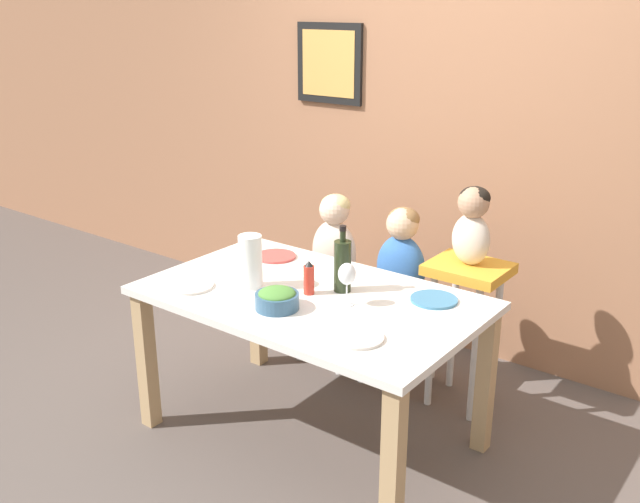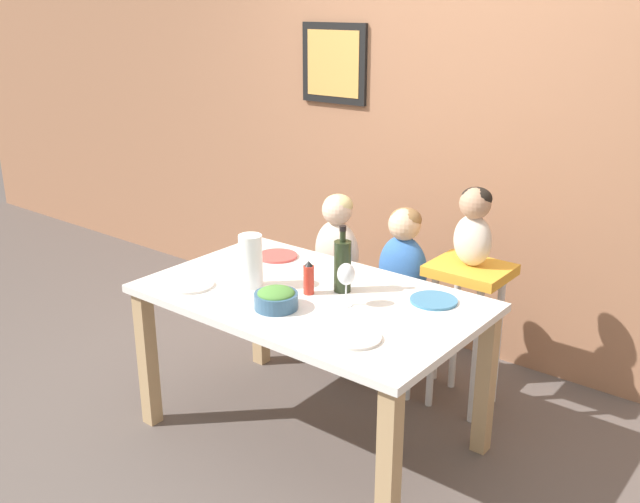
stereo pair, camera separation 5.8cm
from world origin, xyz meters
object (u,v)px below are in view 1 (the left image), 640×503
at_px(person_child_left, 334,238).
at_px(dinner_plate_front_left, 191,286).
at_px(chair_far_left, 334,294).
at_px(salad_bowl_large, 277,299).
at_px(wine_glass_near, 347,275).
at_px(dinner_plate_front_right, 358,338).
at_px(dinner_plate_back_right, 434,300).
at_px(wine_bottle, 342,265).
at_px(paper_towel_roll, 251,262).
at_px(chair_right_highchair, 467,297).
at_px(person_baby_right, 472,221).
at_px(dinner_plate_back_left, 276,256).
at_px(chair_far_center, 399,314).
at_px(person_child_center, 401,254).

relative_size(person_child_left, dinner_plate_front_left, 2.46).
relative_size(chair_far_left, salad_bowl_large, 2.49).
bearing_deg(wine_glass_near, salad_bowl_large, -135.15).
relative_size(person_child_left, dinner_plate_front_right, 2.46).
bearing_deg(dinner_plate_back_right, wine_bottle, -159.13).
bearing_deg(person_child_left, dinner_plate_front_right, -49.76).
xyz_separation_m(person_child_left, paper_towel_roll, (0.11, -0.79, 0.12)).
relative_size(wine_bottle, dinner_plate_front_right, 1.48).
relative_size(chair_far_left, chair_right_highchair, 0.62).
relative_size(dinner_plate_front_left, dinner_plate_front_right, 1.00).
xyz_separation_m(person_baby_right, dinner_plate_front_right, (-0.01, -0.94, -0.24)).
bearing_deg(dinner_plate_back_right, chair_far_left, 152.92).
bearing_deg(person_baby_right, dinner_plate_front_right, -90.44).
relative_size(wine_bottle, dinner_plate_back_left, 1.48).
distance_m(person_child_left, paper_towel_roll, 0.81).
bearing_deg(person_baby_right, dinner_plate_back_left, -153.24).
bearing_deg(paper_towel_roll, wine_bottle, 31.03).
bearing_deg(chair_right_highchair, person_child_left, 179.91).
relative_size(chair_far_center, salad_bowl_large, 2.49).
bearing_deg(person_baby_right, chair_right_highchair, -90.00).
bearing_deg(person_baby_right, wine_bottle, -119.86).
xyz_separation_m(chair_far_left, wine_bottle, (0.47, -0.58, 0.46)).
height_order(person_child_center, wine_glass_near, person_child_center).
distance_m(person_child_center, dinner_plate_front_left, 1.10).
bearing_deg(person_child_left, person_child_center, 0.00).
bearing_deg(person_child_left, dinner_plate_front_left, -95.93).
height_order(person_child_left, dinner_plate_front_left, person_child_left).
distance_m(person_child_center, salad_bowl_large, 0.91).
relative_size(chair_right_highchair, dinner_plate_front_left, 3.68).
distance_m(dinner_plate_front_left, dinner_plate_back_right, 1.08).
xyz_separation_m(person_baby_right, dinner_plate_back_right, (0.05, -0.43, -0.24)).
relative_size(person_baby_right, wine_glass_near, 2.02).
xyz_separation_m(person_child_center, wine_bottle, (0.04, -0.58, 0.13)).
relative_size(salad_bowl_large, dinner_plate_back_left, 0.91).
bearing_deg(dinner_plate_back_right, chair_far_center, 134.35).
height_order(person_child_center, dinner_plate_front_right, person_child_center).
xyz_separation_m(person_child_center, dinner_plate_front_right, (0.37, -0.94, 0.01)).
height_order(chair_far_left, person_child_left, person_child_left).
height_order(chair_far_left, wine_glass_near, wine_glass_near).
relative_size(person_child_center, wine_bottle, 1.66).
xyz_separation_m(person_baby_right, wine_glass_near, (-0.23, -0.69, -0.11)).
xyz_separation_m(person_baby_right, paper_towel_roll, (-0.69, -0.79, -0.13)).
bearing_deg(wine_bottle, person_baby_right, 60.14).
xyz_separation_m(wine_bottle, dinner_plate_back_right, (0.38, 0.15, -0.12)).
xyz_separation_m(dinner_plate_front_left, dinner_plate_back_right, (0.95, 0.53, 0.00)).
relative_size(chair_far_center, person_child_center, 0.92).
relative_size(chair_far_left, dinner_plate_front_right, 2.27).
relative_size(person_child_center, wine_glass_near, 2.67).
xyz_separation_m(person_baby_right, wine_bottle, (-0.33, -0.58, -0.12)).
height_order(chair_far_center, dinner_plate_front_right, dinner_plate_front_right).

